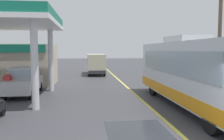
{
  "coord_description": "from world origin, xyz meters",
  "views": [
    {
      "loc": [
        -3.26,
        -5.62,
        2.91
      ],
      "look_at": [
        -1.5,
        10.0,
        1.6
      ],
      "focal_mm": 37.88,
      "sensor_mm": 36.0,
      "label": 1
    }
  ],
  "objects_px": {
    "pedestrian_near_pump": "(8,83)",
    "minibus_opposing_lane": "(96,62)",
    "coach_bus_main": "(193,74)",
    "car_at_pump": "(24,80)"
  },
  "relations": [
    {
      "from": "coach_bus_main",
      "to": "minibus_opposing_lane",
      "type": "distance_m",
      "value": 17.68
    },
    {
      "from": "pedestrian_near_pump",
      "to": "minibus_opposing_lane",
      "type": "bearing_deg",
      "value": 67.1
    },
    {
      "from": "coach_bus_main",
      "to": "pedestrian_near_pump",
      "type": "xyz_separation_m",
      "value": [
        -10.1,
        3.18,
        -0.79
      ]
    },
    {
      "from": "coach_bus_main",
      "to": "car_at_pump",
      "type": "bearing_deg",
      "value": 155.1
    },
    {
      "from": "car_at_pump",
      "to": "coach_bus_main",
      "type": "bearing_deg",
      "value": -24.9
    },
    {
      "from": "car_at_pump",
      "to": "pedestrian_near_pump",
      "type": "relative_size",
      "value": 2.53
    },
    {
      "from": "coach_bus_main",
      "to": "pedestrian_near_pump",
      "type": "distance_m",
      "value": 10.62
    },
    {
      "from": "car_at_pump",
      "to": "pedestrian_near_pump",
      "type": "bearing_deg",
      "value": -117.9
    },
    {
      "from": "car_at_pump",
      "to": "minibus_opposing_lane",
      "type": "bearing_deg",
      "value": 67.6
    },
    {
      "from": "car_at_pump",
      "to": "minibus_opposing_lane",
      "type": "height_order",
      "value": "minibus_opposing_lane"
    }
  ]
}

